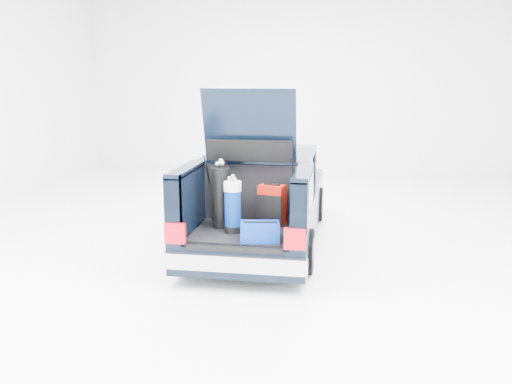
% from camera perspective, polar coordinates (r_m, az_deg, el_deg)
% --- Properties ---
extents(ground, '(14.00, 14.00, 0.00)m').
position_cam_1_polar(ground, '(8.81, 0.53, -5.18)').
color(ground, white).
rests_on(ground, ground).
extents(car, '(1.87, 4.65, 2.47)m').
position_cam_1_polar(car, '(8.74, 0.64, -0.75)').
color(car, black).
rests_on(car, ground).
extents(red_suitcase, '(0.40, 0.31, 0.58)m').
position_cam_1_polar(red_suitcase, '(7.47, 1.67, -1.38)').
color(red_suitcase, '#830D04').
rests_on(red_suitcase, car).
extents(black_golf_bag, '(0.29, 0.31, 0.92)m').
position_cam_1_polar(black_golf_bag, '(7.32, -3.73, -0.53)').
color(black_golf_bag, black).
rests_on(black_golf_bag, car).
extents(blue_golf_bag, '(0.27, 0.27, 0.77)m').
position_cam_1_polar(blue_golf_bag, '(7.08, -2.46, -1.53)').
color(blue_golf_bag, black).
rests_on(blue_golf_bag, car).
extents(blue_duffel, '(0.53, 0.39, 0.25)m').
position_cam_1_polar(blue_duffel, '(6.77, 0.41, -4.20)').
color(blue_duffel, navy).
rests_on(blue_duffel, car).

